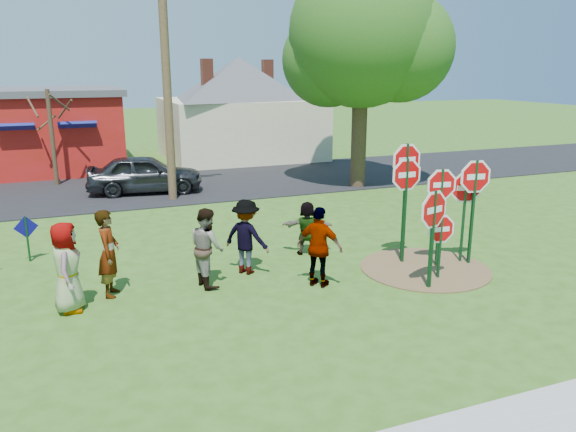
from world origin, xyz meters
The scene contains 23 objects.
ground centered at (0.00, 0.00, 0.00)m, with size 120.00×120.00×0.00m, color #355418.
road centered at (0.00, 11.50, 0.02)m, with size 120.00×7.50×0.04m, color black.
dirt_patch centered at (4.50, -1.00, 0.01)m, with size 3.20×3.20×0.03m, color brown.
red_building centered at (-5.50, 17.99, 1.97)m, with size 9.40×7.69×3.90m.
cream_house centered at (5.50, 18.00, 2.92)m, with size 9.40×9.40×6.50m.
stop_sign_a centered at (3.84, -2.09, 1.65)m, with size 1.12×0.34×2.43m.
stop_sign_b centered at (4.34, -0.18, 2.33)m, with size 1.11×0.08×3.19m.
stop_sign_c centered at (5.76, -1.08, 1.98)m, with size 1.12×0.16×2.83m.
stop_sign_d centered at (4.87, -0.95, 1.90)m, with size 1.03×0.19×2.63m.
stop_sign_e centered at (4.40, -1.66, 1.12)m, with size 0.93×0.12×1.69m.
stop_sign_f centered at (5.66, -0.89, 1.77)m, with size 0.97×0.44×2.48m.
stop_sign_g centered at (4.23, -0.38, 2.00)m, with size 1.11×0.07×2.85m.
blue_diamond_d centered at (-4.70, 3.27, 0.76)m, with size 0.58×0.15×1.22m.
person_a centered at (-3.77, -0.38, 0.95)m, with size 0.93×0.60×1.90m, color #434792.
person_b centered at (-2.91, 0.16, 0.97)m, with size 0.71×0.46×1.94m, color #1F6554.
person_c centered at (-0.78, -0.03, 0.91)m, with size 0.89×0.69×1.83m, color brown.
person_d centered at (0.29, 0.40, 0.92)m, with size 1.18×0.68×1.83m, color #2D2D31.
person_e centered at (1.57, -1.05, 0.93)m, with size 1.10×0.46×1.87m, color #4E3062.
person_f centered at (2.22, 1.16, 0.73)m, with size 1.35×0.43×1.46m, color #184C2D.
suv centered at (-0.74, 10.45, 0.80)m, with size 1.78×4.43×1.51m, color #29282D.
utility_pole centered at (0.04, 8.87, 5.28)m, with size 2.46×0.31×10.04m.
leafy_tree centered at (7.87, 8.46, 5.86)m, with size 6.40×5.84×9.10m.
bare_tree_east centered at (-4.05, 13.39, 2.60)m, with size 1.80×1.80×4.01m.
Camera 1 is at (-3.54, -12.01, 4.87)m, focal length 35.00 mm.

